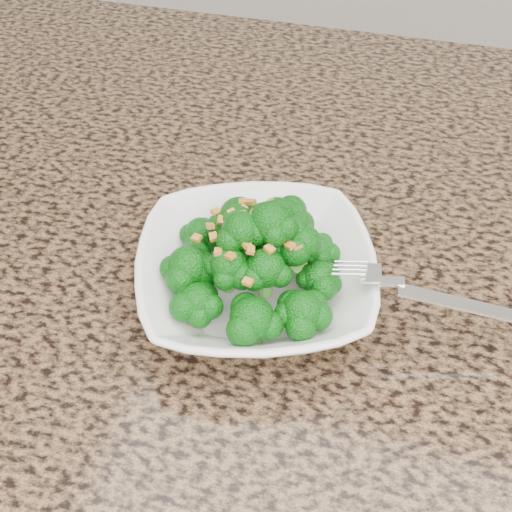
% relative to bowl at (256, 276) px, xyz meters
% --- Properties ---
extents(granite_counter, '(1.64, 1.04, 0.03)m').
position_rel_bowl_xyz_m(granite_counter, '(0.14, 0.01, -0.04)').
color(granite_counter, brown).
rests_on(granite_counter, cabinet).
extents(bowl, '(0.26, 0.26, 0.05)m').
position_rel_bowl_xyz_m(bowl, '(0.00, 0.00, 0.00)').
color(bowl, white).
rests_on(bowl, granite_counter).
extents(broccoli_pile, '(0.18, 0.18, 0.07)m').
position_rel_bowl_xyz_m(broccoli_pile, '(-0.00, 0.00, 0.06)').
color(broccoli_pile, '#0B620D').
rests_on(broccoli_pile, bowl).
extents(garlic_topping, '(0.11, 0.11, 0.01)m').
position_rel_bowl_xyz_m(garlic_topping, '(-0.00, 0.00, 0.10)').
color(garlic_topping, '#CB8631').
rests_on(garlic_topping, broccoli_pile).
extents(fork, '(0.17, 0.05, 0.01)m').
position_rel_bowl_xyz_m(fork, '(0.12, -0.01, 0.03)').
color(fork, silver).
rests_on(fork, bowl).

